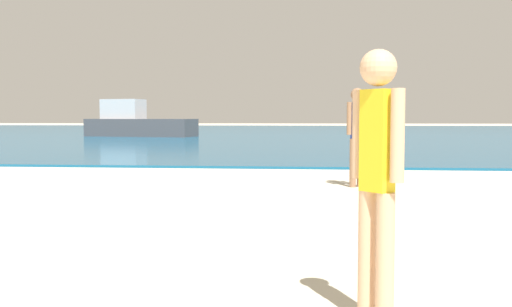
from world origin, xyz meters
TOP-DOWN VIEW (x-y plane):
  - water at (0.00, 43.42)m, footprint 160.00×60.00m
  - person_standing at (1.35, 3.79)m, footprint 0.26×0.29m
  - person_distant at (1.75, 10.26)m, footprint 0.35×0.22m
  - boat_far at (-8.84, 32.52)m, footprint 6.47×3.14m

SIDE VIEW (x-z plane):
  - water at x=0.00m, z-range 0.00..0.06m
  - boat_far at x=-8.84m, z-range -0.27..1.84m
  - person_standing at x=1.35m, z-range 0.11..1.66m
  - person_distant at x=1.75m, z-range 0.11..1.77m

